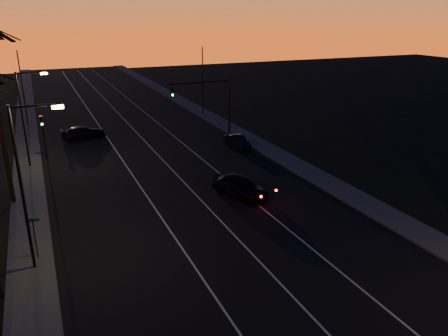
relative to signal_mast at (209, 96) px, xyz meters
name	(u,v)px	position (x,y,z in m)	size (l,w,h in m)	color
road	(174,179)	(-7.14, -9.99, -4.78)	(20.00, 170.00, 0.01)	black
sidewalk_left	(29,200)	(-18.34, -9.99, -4.70)	(2.40, 170.00, 0.16)	#3E3E3B
sidewalk_right	(290,161)	(4.06, -9.99, -4.70)	(2.40, 170.00, 0.16)	#3E3E3B
lane_stripe_left	(139,184)	(-10.14, -9.99, -4.76)	(0.12, 160.00, 0.01)	silver
lane_stripe_mid	(180,178)	(-6.64, -9.99, -4.76)	(0.12, 160.00, 0.01)	silver
lane_stripe_right	(219,173)	(-3.14, -9.99, -4.76)	(0.12, 160.00, 0.01)	silver
streetlight_left_near	(26,177)	(-17.84, -19.99, 0.54)	(2.55, 0.26, 9.00)	black
streetlight_left_far	(26,112)	(-17.82, -1.99, 0.28)	(2.55, 0.26, 8.50)	black
street_sign	(34,233)	(-17.94, -18.99, -3.13)	(0.70, 0.06, 2.60)	black
signal_mast	(209,96)	(0.00, 0.00, 0.00)	(7.10, 0.41, 7.00)	black
signal_post	(43,130)	(-16.64, -0.01, -1.89)	(0.28, 0.37, 4.20)	black
far_pole_left	(23,89)	(-18.14, 15.01, -0.28)	(0.14, 0.14, 9.00)	black
far_pole_right	(203,81)	(3.86, 12.01, -0.28)	(0.14, 0.14, 9.00)	black
lead_car	(240,186)	(-3.65, -15.36, -3.96)	(3.56, 5.62, 1.63)	black
right_car	(237,142)	(1.55, -3.85, -4.13)	(1.46, 3.91, 1.28)	black
cross_car	(84,133)	(-12.52, 5.93, -4.08)	(5.10, 2.95, 1.39)	black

